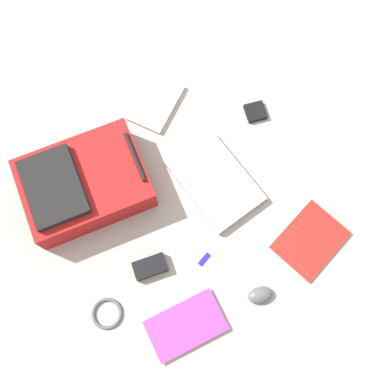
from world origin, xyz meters
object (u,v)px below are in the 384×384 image
at_px(laptop, 216,181).
at_px(power_brick, 150,267).
at_px(earbud_pouch, 255,112).
at_px(book_comic, 310,240).
at_px(usb_stick, 204,259).
at_px(book_red, 154,102).
at_px(book_blue, 186,325).
at_px(computer_mouse, 260,295).
at_px(backpack, 83,184).
at_px(cable_coil, 107,313).

bearing_deg(laptop, power_brick, -68.23).
bearing_deg(earbud_pouch, laptop, -60.63).
xyz_separation_m(book_comic, usb_stick, (-0.15, -0.38, -0.00)).
distance_m(book_red, earbud_pouch, 0.42).
xyz_separation_m(laptop, usb_stick, (0.23, -0.20, -0.01)).
relative_size(laptop, book_blue, 1.32).
bearing_deg(computer_mouse, backpack, -138.97).
distance_m(laptop, computer_mouse, 0.46).
relative_size(cable_coil, earbud_pouch, 1.42).
bearing_deg(backpack, book_blue, 5.66).
bearing_deg(usb_stick, book_blue, -47.47).
distance_m(laptop, earbud_pouch, 0.35).
distance_m(backpack, cable_coil, 0.49).
relative_size(backpack, power_brick, 4.12).
bearing_deg(book_blue, book_red, 156.95).
xyz_separation_m(book_blue, cable_coil, (-0.19, -0.22, -0.00)).
xyz_separation_m(book_comic, earbud_pouch, (-0.56, 0.12, 0.00)).
distance_m(book_comic, cable_coil, 0.80).
bearing_deg(power_brick, earbud_pouch, 115.23).
bearing_deg(book_blue, laptop, 136.41).
xyz_separation_m(laptop, power_brick, (0.15, -0.39, 0.00)).
height_order(power_brick, earbud_pouch, power_brick).
bearing_deg(cable_coil, computer_mouse, 65.04).
distance_m(power_brick, usb_stick, 0.20).
bearing_deg(backpack, earbud_pouch, 84.69).
bearing_deg(computer_mouse, power_brick, -121.56).
bearing_deg(power_brick, book_blue, 0.93).
relative_size(book_blue, usb_stick, 5.20).
xyz_separation_m(book_red, book_comic, (0.81, 0.21, -0.00)).
xyz_separation_m(book_blue, book_comic, (-0.02, 0.56, -0.00)).
xyz_separation_m(backpack, usb_stick, (0.48, 0.25, -0.07)).
relative_size(book_comic, cable_coil, 2.64).
relative_size(book_blue, cable_coil, 2.52).
bearing_deg(usb_stick, book_red, 165.55).
bearing_deg(usb_stick, laptop, 139.53).
distance_m(backpack, book_red, 0.46).
bearing_deg(laptop, earbud_pouch, 119.37).
bearing_deg(power_brick, laptop, 111.77).
relative_size(backpack, laptop, 1.35).
xyz_separation_m(laptop, book_comic, (0.38, 0.18, -0.01)).
height_order(cable_coil, earbud_pouch, earbud_pouch).
relative_size(cable_coil, power_brick, 0.92).
bearing_deg(cable_coil, book_comic, 77.98).
relative_size(power_brick, usb_stick, 2.24).
distance_m(computer_mouse, power_brick, 0.42).
relative_size(computer_mouse, cable_coil, 0.81).
relative_size(laptop, earbud_pouch, 4.69).
distance_m(book_red, cable_coil, 0.87).
height_order(laptop, computer_mouse, computer_mouse).
bearing_deg(cable_coil, power_brick, 105.94).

